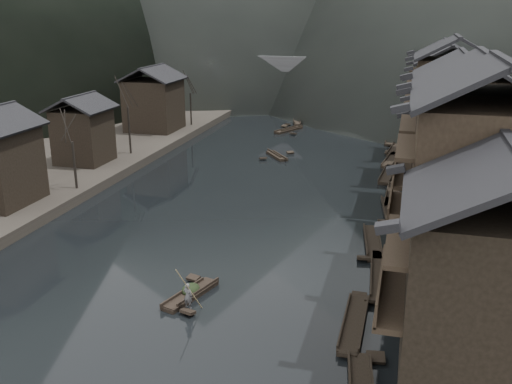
% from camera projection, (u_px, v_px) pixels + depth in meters
% --- Properties ---
extents(water, '(300.00, 300.00, 0.00)m').
position_uv_depth(water, '(173.00, 295.00, 35.69)').
color(water, black).
rests_on(water, ground).
extents(left_bank, '(40.00, 200.00, 1.20)m').
position_uv_depth(left_bank, '(55.00, 129.00, 80.92)').
color(left_bank, '#2D2823').
rests_on(left_bank, ground).
extents(stilt_houses, '(9.00, 67.60, 15.24)m').
position_uv_depth(stilt_houses, '(459.00, 116.00, 46.12)').
color(stilt_houses, black).
rests_on(stilt_houses, ground).
extents(left_houses, '(8.10, 53.20, 8.73)m').
position_uv_depth(left_houses, '(61.00, 127.00, 57.49)').
color(left_houses, black).
rests_on(left_houses, left_bank).
extents(bare_trees, '(3.85, 58.66, 7.71)m').
position_uv_depth(bare_trees, '(67.00, 129.00, 52.48)').
color(bare_trees, black).
rests_on(bare_trees, left_bank).
extents(moored_sampans, '(2.88, 67.38, 0.47)m').
position_uv_depth(moored_sampans, '(387.00, 191.00, 55.06)').
color(moored_sampans, black).
rests_on(moored_sampans, water).
extents(midriver_boats, '(5.23, 27.14, 0.45)m').
position_uv_depth(midriver_boats, '(289.00, 132.00, 80.84)').
color(midriver_boats, black).
rests_on(midriver_boats, water).
extents(stone_bridge, '(40.00, 6.00, 9.00)m').
position_uv_depth(stone_bridge, '(333.00, 79.00, 100.18)').
color(stone_bridge, '#4C4C4F').
rests_on(stone_bridge, ground).
extents(hero_sampan, '(2.28, 4.95, 0.43)m').
position_uv_depth(hero_sampan, '(191.00, 294.00, 35.36)').
color(hero_sampan, black).
rests_on(hero_sampan, water).
extents(cargo_heap, '(1.08, 1.42, 0.65)m').
position_uv_depth(cargo_heap, '(191.00, 284.00, 35.40)').
color(cargo_heap, black).
rests_on(cargo_heap, hero_sampan).
extents(boatman, '(0.65, 0.49, 1.62)m').
position_uv_depth(boatman, '(188.00, 292.00, 33.40)').
color(boatman, '#5D5D5F').
rests_on(boatman, hero_sampan).
extents(bamboo_pole, '(1.21, 1.55, 3.42)m').
position_uv_depth(bamboo_pole, '(189.00, 253.00, 32.57)').
color(bamboo_pole, '#8C7A51').
rests_on(bamboo_pole, boatman).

